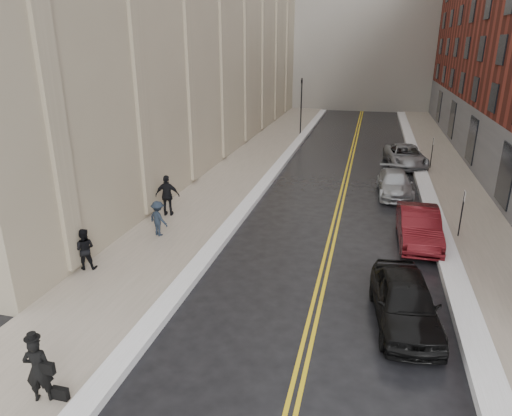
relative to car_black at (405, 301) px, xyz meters
The scene contains 18 objects.
ground 5.32m from the car_black, behind, with size 160.00×160.00×0.00m, color black.
sidewalk_left 18.16m from the car_black, 122.39° to the left, with size 4.00×64.00×0.15m, color gray.
sidewalk_right 15.80m from the car_black, 76.16° to the left, with size 3.00×64.00×0.15m, color gray.
lane_stripe_a 15.61m from the car_black, 100.51° to the left, with size 0.12×64.00×0.01m, color gold.
lane_stripe_b 15.57m from the car_black, 99.64° to the left, with size 0.12×64.00×0.01m, color gold.
snow_ridge_left 17.04m from the car_black, 115.84° to the left, with size 0.70×60.80×0.26m, color white.
snow_ridge_right 15.46m from the car_black, 82.83° to the left, with size 0.85×60.80×0.30m, color white.
traffic_signal 30.44m from the car_black, 104.94° to the left, with size 0.18×0.15×5.20m.
parking_sign_near 7.82m from the car_black, 69.93° to the left, with size 0.06×0.35×2.23m.
parking_sign_far 19.52m from the car_black, 82.11° to the left, with size 0.06×0.35×2.23m.
car_black is the anchor object (origin of this frame).
car_maroon 6.54m from the car_black, 82.21° to the left, with size 1.61×4.61×1.52m, color #4F0E13.
car_silver_near 13.15m from the car_black, 89.45° to the left, with size 1.84×4.52×1.31m, color #9FA3A7.
car_silver_far 20.02m from the car_black, 87.00° to the left, with size 2.42×5.24×1.46m, color gray.
pedestrian_main 10.20m from the car_black, 146.53° to the right, with size 0.63×0.41×1.72m, color black.
pedestrian_a 11.44m from the car_black, behind, with size 0.78×0.60×1.60m, color black.
pedestrian_b 10.97m from the car_black, 157.70° to the left, with size 1.02×0.59×1.58m, color #19222D.
pedestrian_c 12.66m from the car_black, 148.63° to the left, with size 1.19×0.49×2.03m, color black.
Camera 1 is at (3.77, -12.13, 8.16)m, focal length 32.00 mm.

